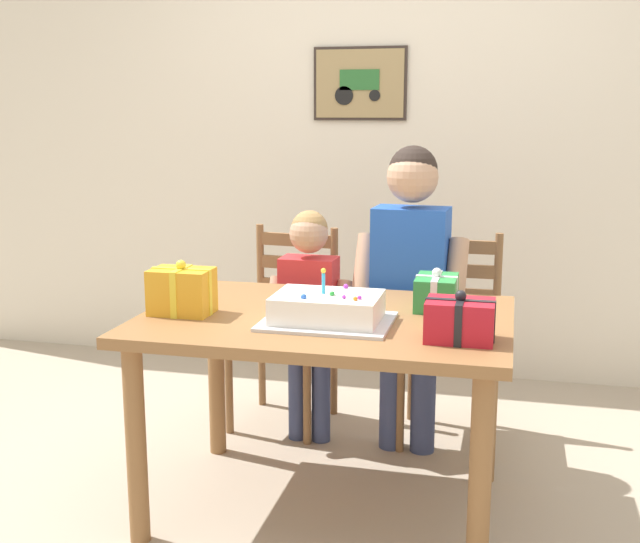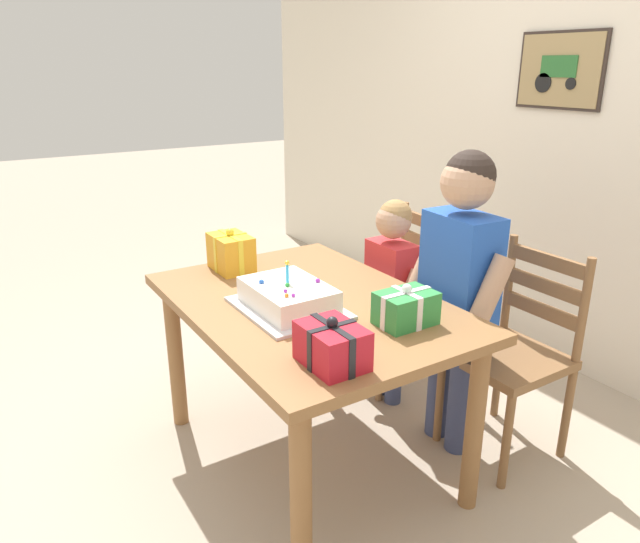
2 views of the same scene
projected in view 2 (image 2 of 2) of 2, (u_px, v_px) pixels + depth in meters
The scene contains 11 objects.
ground_plane at pixel (309, 458), 2.57m from camera, with size 20.00×20.00×0.00m, color tan.
back_wall at pixel (593, 132), 3.00m from camera, with size 6.40×0.11×2.60m.
dining_table at pixel (308, 325), 2.36m from camera, with size 1.30×0.91×0.75m.
birthday_cake at pixel (288, 297), 2.23m from camera, with size 0.44×0.34×0.19m.
gift_box_red_large at pixel (406, 308), 2.10m from camera, with size 0.15×0.21×0.16m.
gift_box_beside_cake at pixel (332, 345), 1.81m from camera, with size 0.22×0.17×0.17m.
gift_box_corner_small at pixel (231, 253), 2.65m from camera, with size 0.22×0.16×0.20m.
chair_left at pixel (399, 295), 3.12m from camera, with size 0.46×0.46×0.92m.
chair_right at pixel (515, 352), 2.51m from camera, with size 0.42×0.42×0.92m.
child_older at pixel (459, 276), 2.43m from camera, with size 0.49×0.28×1.32m.
child_younger at pixel (391, 283), 2.84m from camera, with size 0.38×0.22×1.04m.
Camera 2 is at (1.84, -1.11, 1.63)m, focal length 32.92 mm.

